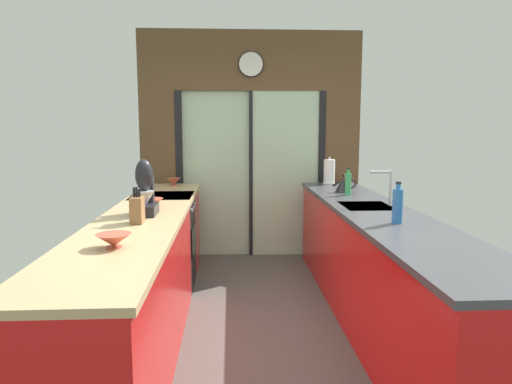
{
  "coord_description": "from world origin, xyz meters",
  "views": [
    {
      "loc": [
        -0.25,
        -3.25,
        1.58
      ],
      "look_at": [
        -0.03,
        0.72,
        1.02
      ],
      "focal_mm": 32.77,
      "sensor_mm": 36.0,
      "label": 1
    }
  ],
  "objects_px": {
    "soap_bottle_far": "(348,183)",
    "kettle": "(343,184)",
    "mixing_bowl_near": "(114,240)",
    "paper_towel_roll": "(329,172)",
    "oven_range": "(164,242)",
    "stand_mixer": "(145,194)",
    "knife_block": "(137,210)",
    "mixing_bowl_mid": "(152,203)",
    "soap_bottle_near": "(397,205)",
    "mixing_bowl_far": "(174,182)"
  },
  "relations": [
    {
      "from": "knife_block",
      "to": "paper_towel_roll",
      "type": "distance_m",
      "value": 2.76
    },
    {
      "from": "soap_bottle_near",
      "to": "oven_range",
      "type": "bearing_deg",
      "value": 141.75
    },
    {
      "from": "knife_block",
      "to": "stand_mixer",
      "type": "xyz_separation_m",
      "value": [
        0.0,
        0.3,
        0.07
      ]
    },
    {
      "from": "knife_block",
      "to": "soap_bottle_far",
      "type": "bearing_deg",
      "value": 34.93
    },
    {
      "from": "soap_bottle_far",
      "to": "mixing_bowl_mid",
      "type": "bearing_deg",
      "value": -159.86
    },
    {
      "from": "mixing_bowl_near",
      "to": "stand_mixer",
      "type": "bearing_deg",
      "value": 90.0
    },
    {
      "from": "stand_mixer",
      "to": "soap_bottle_far",
      "type": "bearing_deg",
      "value": 27.82
    },
    {
      "from": "mixing_bowl_near",
      "to": "kettle",
      "type": "relative_size",
      "value": 0.79
    },
    {
      "from": "mixing_bowl_near",
      "to": "knife_block",
      "type": "height_order",
      "value": "knife_block"
    },
    {
      "from": "soap_bottle_near",
      "to": "mixing_bowl_far",
      "type": "bearing_deg",
      "value": 129.19
    },
    {
      "from": "mixing_bowl_far",
      "to": "stand_mixer",
      "type": "distance_m",
      "value": 1.78
    },
    {
      "from": "mixing_bowl_near",
      "to": "paper_towel_roll",
      "type": "height_order",
      "value": "paper_towel_roll"
    },
    {
      "from": "oven_range",
      "to": "knife_block",
      "type": "distance_m",
      "value": 1.43
    },
    {
      "from": "mixing_bowl_mid",
      "to": "mixing_bowl_near",
      "type": "bearing_deg",
      "value": -90.0
    },
    {
      "from": "knife_block",
      "to": "stand_mixer",
      "type": "distance_m",
      "value": 0.31
    },
    {
      "from": "mixing_bowl_near",
      "to": "knife_block",
      "type": "bearing_deg",
      "value": 90.0
    },
    {
      "from": "mixing_bowl_near",
      "to": "paper_towel_roll",
      "type": "bearing_deg",
      "value": 57.33
    },
    {
      "from": "mixing_bowl_mid",
      "to": "paper_towel_roll",
      "type": "xyz_separation_m",
      "value": [
        1.78,
        1.52,
        0.1
      ]
    },
    {
      "from": "oven_range",
      "to": "stand_mixer",
      "type": "height_order",
      "value": "stand_mixer"
    },
    {
      "from": "mixing_bowl_far",
      "to": "paper_towel_roll",
      "type": "bearing_deg",
      "value": 1.1
    },
    {
      "from": "mixing_bowl_far",
      "to": "soap_bottle_far",
      "type": "distance_m",
      "value": 1.97
    },
    {
      "from": "mixing_bowl_far",
      "to": "soap_bottle_near",
      "type": "relative_size",
      "value": 0.56
    },
    {
      "from": "oven_range",
      "to": "soap_bottle_far",
      "type": "relative_size",
      "value": 3.49
    },
    {
      "from": "oven_range",
      "to": "soap_bottle_near",
      "type": "distance_m",
      "value": 2.36
    },
    {
      "from": "mixing_bowl_near",
      "to": "soap_bottle_far",
      "type": "distance_m",
      "value": 2.61
    },
    {
      "from": "paper_towel_roll",
      "to": "mixing_bowl_near",
      "type": "bearing_deg",
      "value": -122.67
    },
    {
      "from": "mixing_bowl_mid",
      "to": "paper_towel_roll",
      "type": "bearing_deg",
      "value": 40.53
    },
    {
      "from": "kettle",
      "to": "paper_towel_roll",
      "type": "bearing_deg",
      "value": 90.15
    },
    {
      "from": "mixing_bowl_mid",
      "to": "paper_towel_roll",
      "type": "height_order",
      "value": "paper_towel_roll"
    },
    {
      "from": "stand_mixer",
      "to": "soap_bottle_near",
      "type": "relative_size",
      "value": 1.46
    },
    {
      "from": "soap_bottle_far",
      "to": "knife_block",
      "type": "bearing_deg",
      "value": -145.07
    },
    {
      "from": "mixing_bowl_far",
      "to": "kettle",
      "type": "height_order",
      "value": "kettle"
    },
    {
      "from": "kettle",
      "to": "soap_bottle_near",
      "type": "bearing_deg",
      "value": -90.07
    },
    {
      "from": "mixing_bowl_mid",
      "to": "stand_mixer",
      "type": "relative_size",
      "value": 0.45
    },
    {
      "from": "mixing_bowl_near",
      "to": "mixing_bowl_far",
      "type": "xyz_separation_m",
      "value": [
        -0.0,
        2.74,
        0.0
      ]
    },
    {
      "from": "mixing_bowl_mid",
      "to": "stand_mixer",
      "type": "distance_m",
      "value": 0.31
    },
    {
      "from": "kettle",
      "to": "knife_block",
      "type": "bearing_deg",
      "value": -141.22
    },
    {
      "from": "mixing_bowl_far",
      "to": "soap_bottle_near",
      "type": "bearing_deg",
      "value": -50.81
    },
    {
      "from": "stand_mixer",
      "to": "paper_towel_roll",
      "type": "distance_m",
      "value": 2.54
    },
    {
      "from": "mixing_bowl_mid",
      "to": "kettle",
      "type": "height_order",
      "value": "kettle"
    },
    {
      "from": "knife_block",
      "to": "soap_bottle_far",
      "type": "xyz_separation_m",
      "value": [
        1.78,
        1.24,
        0.02
      ]
    },
    {
      "from": "oven_range",
      "to": "paper_towel_roll",
      "type": "height_order",
      "value": "paper_towel_roll"
    },
    {
      "from": "stand_mixer",
      "to": "soap_bottle_near",
      "type": "height_order",
      "value": "stand_mixer"
    },
    {
      "from": "oven_range",
      "to": "soap_bottle_near",
      "type": "height_order",
      "value": "soap_bottle_near"
    },
    {
      "from": "oven_range",
      "to": "paper_towel_roll",
      "type": "distance_m",
      "value": 2.06
    },
    {
      "from": "kettle",
      "to": "paper_towel_roll",
      "type": "height_order",
      "value": "paper_towel_roll"
    },
    {
      "from": "mixing_bowl_near",
      "to": "knife_block",
      "type": "relative_size",
      "value": 0.77
    },
    {
      "from": "mixing_bowl_far",
      "to": "paper_towel_roll",
      "type": "xyz_separation_m",
      "value": [
        1.78,
        0.03,
        0.1
      ]
    },
    {
      "from": "soap_bottle_far",
      "to": "kettle",
      "type": "bearing_deg",
      "value": 89.46
    },
    {
      "from": "mixing_bowl_mid",
      "to": "soap_bottle_far",
      "type": "bearing_deg",
      "value": 20.14
    }
  ]
}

